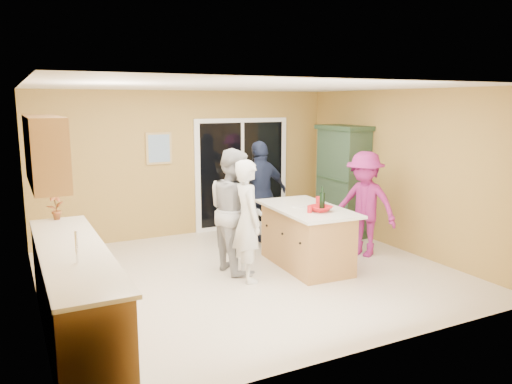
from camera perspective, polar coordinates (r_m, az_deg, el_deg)
name	(u,v)px	position (r m, az deg, el deg)	size (l,w,h in m)	color
floor	(250,274)	(7.16, -0.72, -9.32)	(5.50, 5.50, 0.00)	beige
ceiling	(249,87)	(6.75, -0.77, 11.96)	(5.50, 5.00, 0.10)	white
wall_back	(189,164)	(9.12, -7.69, 3.24)	(5.50, 0.10, 2.60)	tan
wall_front	(368,222)	(4.76, 12.65, -3.34)	(5.50, 0.10, 2.60)	tan
wall_left	(30,201)	(6.16, -24.37, -0.94)	(0.10, 5.00, 2.60)	tan
wall_right	(402,171)	(8.40, 16.36, 2.32)	(0.10, 5.00, 2.60)	tan
left_cabinet_run	(76,299)	(5.39, -19.88, -11.42)	(0.65, 3.05, 1.24)	#A3743F
upper_cabinets	(45,151)	(5.89, -22.99, 4.35)	(0.35, 1.60, 0.75)	#A3743F
sliding_door	(242,174)	(9.52, -1.60, 2.10)	(1.90, 0.07, 2.10)	white
framed_picture	(159,148)	(8.91, -11.04, 4.92)	(0.46, 0.04, 0.56)	tan
kitchen_island	(306,239)	(7.41, 5.76, -5.31)	(1.01, 1.74, 0.89)	#A3743F
green_hutch	(343,182)	(9.21, 9.88, 1.16)	(0.57, 1.08, 1.99)	#233924
woman_white	(248,221)	(6.71, -0.95, -3.30)	(0.60, 0.40, 1.65)	silver
woman_grey	(234,210)	(7.10, -2.49, -2.08)	(0.86, 0.67, 1.76)	#A7A7AA
woman_navy	(261,193)	(8.38, 0.55, -0.16)	(1.04, 0.43, 1.77)	#1A253A
woman_magenta	(364,204)	(7.98, 12.29, -1.36)	(1.07, 0.61, 1.65)	#9B2178
serving_bowl	(320,209)	(7.03, 7.33, -1.90)	(0.32, 0.32, 0.08)	red
tulip_vase	(55,205)	(6.72, -21.94, -1.35)	(0.20, 0.14, 0.39)	red
tumbler_near	(310,209)	(6.93, 6.15, -1.97)	(0.07, 0.07, 0.10)	red
tumbler_far	(319,200)	(7.50, 7.17, -0.97)	(0.08, 0.08, 0.12)	red
wine_bottle	(322,201)	(7.12, 7.57, -1.01)	(0.08, 0.08, 0.34)	black
white_plate	(298,206)	(7.34, 4.79, -1.60)	(0.21, 0.21, 0.01)	silver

